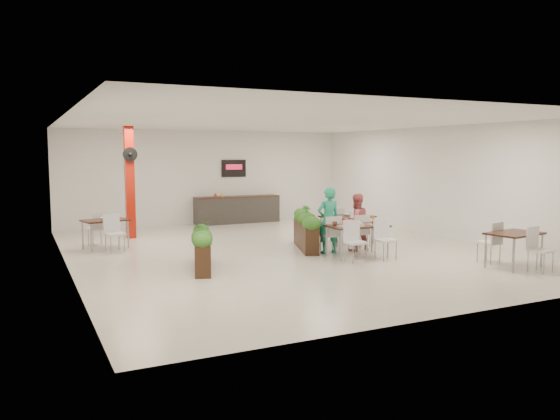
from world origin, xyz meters
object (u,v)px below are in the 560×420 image
object	(u,v)px
red_column	(130,181)
side_table_b	(347,220)
main_table	(357,230)
planter_left	(202,245)
side_table_c	(514,238)
diner_woman	(356,222)
side_table_a	(105,224)
diner_man	(328,220)
planter_right	(306,229)
service_counter	(237,209)

from	to	relation	value
red_column	side_table_b	world-z (taller)	red_column
main_table	planter_left	size ratio (longest dim) A/B	0.87
side_table_c	diner_woman	bearing A→B (deg)	112.52
planter_left	side_table_a	xyz separation A→B (m)	(-1.47, 3.46, 0.10)
red_column	diner_woman	size ratio (longest dim) A/B	2.23
side_table_c	side_table_b	bearing A→B (deg)	100.69
red_column	side_table_a	world-z (taller)	red_column
main_table	side_table_b	size ratio (longest dim) A/B	1.01
diner_man	planter_left	distance (m)	3.37
planter_right	diner_woman	bearing A→B (deg)	-37.87
diner_man	side_table_a	world-z (taller)	diner_man
service_counter	planter_right	world-z (taller)	service_counter
red_column	planter_right	distance (m)	5.37
main_table	side_table_a	size ratio (longest dim) A/B	1.00
diner_woman	planter_right	distance (m)	1.29
planter_left	side_table_c	size ratio (longest dim) A/B	1.16
planter_right	red_column	bearing A→B (deg)	134.60
diner_man	planter_left	xyz separation A→B (m)	(-3.33, -0.41, -0.29)
red_column	service_counter	xyz separation A→B (m)	(4.00, 1.86, -1.15)
planter_right	side_table_a	size ratio (longest dim) A/B	1.21
diner_woman	red_column	bearing A→B (deg)	-41.74
diner_man	planter_right	xyz separation A→B (m)	(-0.20, 0.78, -0.29)
diner_woman	planter_right	bearing A→B (deg)	-35.67
main_table	diner_man	distance (m)	0.78
diner_man	diner_woman	bearing A→B (deg)	-177.80
main_table	diner_woman	bearing A→B (deg)	57.94
red_column	side_table_a	distance (m)	2.01
diner_woman	side_table_a	size ratio (longest dim) A/B	0.86
red_column	diner_woman	distance (m)	6.58
diner_woman	planter_right	xyz separation A→B (m)	(-1.00, 0.78, -0.20)
main_table	side_table_b	world-z (taller)	same
main_table	side_table_c	distance (m)	3.42
service_counter	diner_man	distance (m)	6.39
side_table_c	side_table_a	bearing A→B (deg)	131.36
planter_left	side_table_b	xyz separation A→B (m)	(4.55, 1.46, 0.12)
main_table	diner_man	world-z (taller)	diner_man
service_counter	side_table_b	bearing A→B (deg)	-78.19
main_table	planter_left	world-z (taller)	planter_left
red_column	side_table_b	bearing A→B (deg)	-34.14
diner_man	side_table_c	xyz separation A→B (m)	(2.75, -3.13, -0.19)
diner_man	planter_right	world-z (taller)	diner_man
main_table	side_table_c	xyz separation A→B (m)	(2.36, -2.48, -0.01)
diner_man	side_table_b	distance (m)	1.62
red_column	service_counter	world-z (taller)	red_column
main_table	diner_man	size ratio (longest dim) A/B	1.03
red_column	main_table	world-z (taller)	red_column
planter_left	side_table_c	distance (m)	6.66
diner_man	side_table_a	xyz separation A→B (m)	(-4.81, 3.05, -0.19)
planter_left	red_column	bearing A→B (deg)	96.49
side_table_b	side_table_c	bearing A→B (deg)	-73.66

